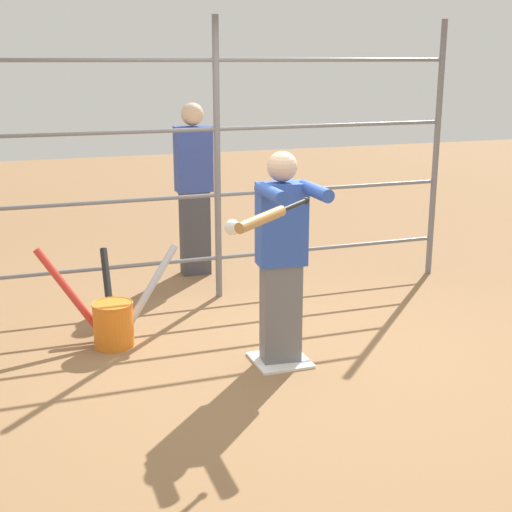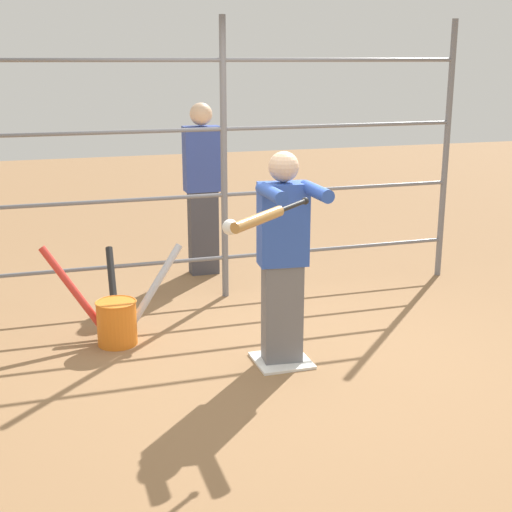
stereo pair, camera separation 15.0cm
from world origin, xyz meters
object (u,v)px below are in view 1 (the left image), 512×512
(batter, at_px, (282,253))
(bat_bucket, at_px, (113,318))
(baseball_bat_swinging, at_px, (267,217))
(softball_in_flight, at_px, (232,227))
(bystander_behind_fence, at_px, (194,187))

(batter, height_order, bat_bucket, batter)
(baseball_bat_swinging, bearing_deg, bat_bucket, -63.12)
(softball_in_flight, xyz_separation_m, bat_bucket, (0.57, -1.34, -0.97))
(baseball_bat_swinging, height_order, softball_in_flight, baseball_bat_swinging)
(baseball_bat_swinging, distance_m, bat_bucket, 1.95)
(baseball_bat_swinging, xyz_separation_m, bat_bucket, (0.74, -1.47, -1.05))
(bystander_behind_fence, bearing_deg, softball_in_flight, 79.97)
(bat_bucket, relative_size, bystander_behind_fence, 0.66)
(batter, bearing_deg, softball_in_flight, 46.35)
(baseball_bat_swinging, height_order, bystander_behind_fence, bystander_behind_fence)
(baseball_bat_swinging, bearing_deg, softball_in_flight, -36.03)
(baseball_bat_swinging, bearing_deg, batter, -117.85)
(batter, relative_size, baseball_bat_swinging, 2.39)
(batter, xyz_separation_m, softball_in_flight, (0.55, 0.57, 0.35))
(baseball_bat_swinging, distance_m, bystander_behind_fence, 3.15)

